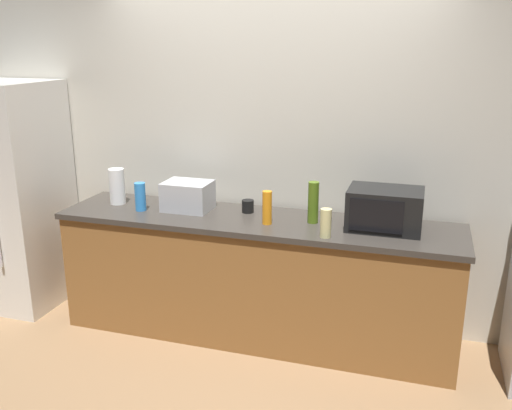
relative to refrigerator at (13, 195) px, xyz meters
name	(u,v)px	position (x,y,z in m)	size (l,w,h in m)	color
ground_plane	(239,362)	(2.05, -0.40, -0.90)	(8.00, 8.00, 0.00)	#93704C
back_wall	(272,145)	(2.05, 0.41, 0.45)	(6.40, 0.10, 2.70)	beige
counter_run	(256,278)	(2.05, 0.00, -0.45)	(2.84, 0.64, 0.90)	brown
refrigerator	(13,195)	(0.00, 0.00, 0.00)	(0.72, 0.73, 1.80)	white
microwave	(385,209)	(2.92, 0.05, 0.13)	(0.48, 0.35, 0.27)	black
toaster_oven	(188,196)	(1.51, 0.06, 0.10)	(0.34, 0.26, 0.21)	#B7BABF
paper_towel_roll	(117,186)	(0.93, 0.05, 0.13)	(0.12, 0.12, 0.27)	white
bottle_spray_cleaner	(140,197)	(1.18, -0.06, 0.10)	(0.08, 0.08, 0.21)	#338CE5
bottle_dish_soap	(267,208)	(2.15, -0.08, 0.11)	(0.07, 0.07, 0.23)	orange
bottle_vinegar	(326,223)	(2.58, -0.23, 0.09)	(0.07, 0.07, 0.19)	beige
bottle_olive_oil	(313,202)	(2.45, 0.04, 0.14)	(0.07, 0.07, 0.29)	#4C6B19
mug_black	(248,206)	(1.95, 0.13, 0.05)	(0.09, 0.09, 0.09)	black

